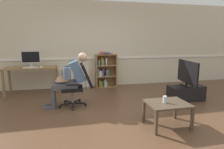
# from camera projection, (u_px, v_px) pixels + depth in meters

# --- Properties ---
(ground_plane) EXTENTS (18.00, 18.00, 0.00)m
(ground_plane) POSITION_uv_depth(u_px,v_px,m) (114.00, 117.00, 3.63)
(ground_plane) COLOR brown
(back_wall) EXTENTS (12.00, 0.13, 2.70)m
(back_wall) POSITION_uv_depth(u_px,v_px,m) (95.00, 45.00, 5.93)
(back_wall) COLOR beige
(back_wall) RESTS_ON ground_plane
(computer_desk) EXTENTS (1.38, 0.61, 0.76)m
(computer_desk) POSITION_uv_depth(u_px,v_px,m) (31.00, 71.00, 5.17)
(computer_desk) COLOR olive
(computer_desk) RESTS_ON ground_plane
(imac_monitor) EXTENTS (0.50, 0.14, 0.44)m
(imac_monitor) POSITION_uv_depth(u_px,v_px,m) (31.00, 58.00, 5.18)
(imac_monitor) COLOR silver
(imac_monitor) RESTS_ON computer_desk
(keyboard) EXTENTS (0.38, 0.12, 0.02)m
(keyboard) POSITION_uv_depth(u_px,v_px,m) (31.00, 67.00, 5.02)
(keyboard) COLOR white
(keyboard) RESTS_ON computer_desk
(computer_mouse) EXTENTS (0.06, 0.10, 0.03)m
(computer_mouse) POSITION_uv_depth(u_px,v_px,m) (41.00, 67.00, 5.09)
(computer_mouse) COLOR white
(computer_mouse) RESTS_ON computer_desk
(bookshelf) EXTENTS (0.67, 0.29, 1.13)m
(bookshelf) POSITION_uv_depth(u_px,v_px,m) (105.00, 71.00, 5.93)
(bookshelf) COLOR olive
(bookshelf) RESTS_ON ground_plane
(radiator) EXTENTS (0.93, 0.08, 0.62)m
(radiator) POSITION_uv_depth(u_px,v_px,m) (74.00, 78.00, 5.86)
(radiator) COLOR white
(radiator) RESTS_ON ground_plane
(office_chair) EXTENTS (0.78, 0.61, 0.98)m
(office_chair) POSITION_uv_depth(u_px,v_px,m) (79.00, 83.00, 4.22)
(office_chair) COLOR black
(office_chair) RESTS_ON ground_plane
(person_seated) EXTENTS (0.99, 0.40, 1.22)m
(person_seated) POSITION_uv_depth(u_px,v_px,m) (70.00, 78.00, 4.15)
(person_seated) COLOR #4C4C51
(person_seated) RESTS_ON ground_plane
(tv_stand) EXTENTS (0.88, 0.38, 0.38)m
(tv_stand) POSITION_uv_depth(u_px,v_px,m) (186.00, 93.00, 4.64)
(tv_stand) COLOR black
(tv_stand) RESTS_ON ground_plane
(tv_screen) EXTENTS (0.24, 0.97, 0.62)m
(tv_screen) POSITION_uv_depth(u_px,v_px,m) (187.00, 73.00, 4.55)
(tv_screen) COLOR black
(tv_screen) RESTS_ON tv_stand
(coffee_table) EXTENTS (0.71, 0.57, 0.43)m
(coffee_table) POSITION_uv_depth(u_px,v_px,m) (167.00, 106.00, 3.22)
(coffee_table) COLOR #4C3D2D
(coffee_table) RESTS_ON ground_plane
(drinking_glass) EXTENTS (0.07, 0.07, 0.12)m
(drinking_glass) POSITION_uv_depth(u_px,v_px,m) (165.00, 99.00, 3.19)
(drinking_glass) COLOR silver
(drinking_glass) RESTS_ON coffee_table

